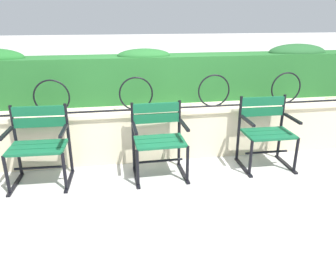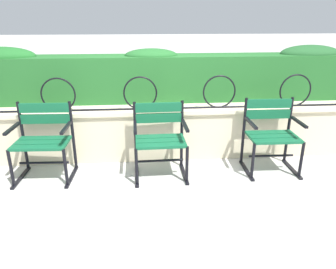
# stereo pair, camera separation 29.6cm
# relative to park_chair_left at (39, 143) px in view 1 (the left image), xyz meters

# --- Properties ---
(ground_plane) EXTENTS (60.00, 60.00, 0.00)m
(ground_plane) POSITION_rel_park_chair_left_xyz_m (1.41, -0.29, -0.46)
(ground_plane) COLOR #B7B5AF
(stone_wall) EXTENTS (8.09, 0.41, 0.67)m
(stone_wall) POSITION_rel_park_chair_left_xyz_m (1.41, 0.46, -0.12)
(stone_wall) COLOR beige
(stone_wall) RESTS_ON ground
(iron_arch_fence) EXTENTS (7.54, 0.02, 0.42)m
(iron_arch_fence) POSITION_rel_park_chair_left_xyz_m (1.16, 0.38, 0.39)
(iron_arch_fence) COLOR black
(iron_arch_fence) RESTS_ON stone_wall
(hedge_row) EXTENTS (7.93, 0.49, 0.74)m
(hedge_row) POSITION_rel_park_chair_left_xyz_m (1.40, 0.88, 0.54)
(hedge_row) COLOR #236028
(hedge_row) RESTS_ON stone_wall
(park_chair_left) EXTENTS (0.65, 0.55, 0.86)m
(park_chair_left) POSITION_rel_park_chair_left_xyz_m (0.00, 0.00, 0.00)
(park_chair_left) COLOR #145B38
(park_chair_left) RESTS_ON ground
(park_chair_centre) EXTENTS (0.61, 0.53, 0.85)m
(park_chair_centre) POSITION_rel_park_chair_left_xyz_m (1.33, -0.05, -0.00)
(park_chair_centre) COLOR #145B38
(park_chair_centre) RESTS_ON ground
(park_chair_right) EXTENTS (0.62, 0.53, 0.86)m
(park_chair_right) POSITION_rel_park_chair_left_xyz_m (2.66, -0.02, -0.00)
(park_chair_right) COLOR #145B38
(park_chair_right) RESTS_ON ground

